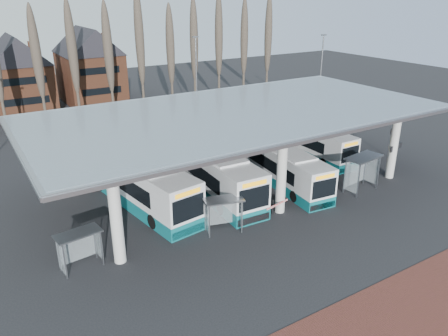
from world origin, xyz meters
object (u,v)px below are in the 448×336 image
shelter_1 (223,207)px  shelter_2 (361,165)px  bus_0 (137,181)px  bus_1 (210,170)px  bus_3 (307,140)px  shelter_0 (78,242)px  bus_2 (281,166)px

shelter_1 → shelter_2: 12.70m
bus_0 → bus_1: size_ratio=1.03×
bus_3 → shelter_0: bearing=-161.9°
bus_2 → shelter_1: 9.36m
bus_1 → bus_2: bus_1 is taller
bus_3 → shelter_1: 17.02m
bus_0 → shelter_2: bus_0 is taller
bus_1 → shelter_0: (-11.72, -5.31, 0.01)m
bus_1 → bus_3: (12.29, 2.28, -0.24)m
bus_3 → shelter_1: (-14.82, -8.35, 0.29)m
bus_3 → shelter_1: size_ratio=3.92×
bus_3 → shelter_0: (-24.01, -7.58, 0.25)m
bus_3 → shelter_2: bus_3 is taller
bus_0 → bus_3: bearing=-4.1°
bus_0 → shelter_0: bearing=-141.7°
bus_0 → shelter_2: size_ratio=4.03×
bus_2 → shelter_1: (-8.32, -4.29, 0.27)m
bus_2 → shelter_0: bearing=-162.7°
bus_0 → shelter_1: 7.76m
bus_0 → bus_2: bearing=-21.7°
shelter_0 → shelter_2: shelter_2 is taller
bus_0 → bus_3: (18.02, 1.28, -0.26)m
bus_0 → bus_2: size_ratio=1.17×
bus_1 → shelter_1: 6.59m
bus_1 → shelter_2: size_ratio=3.92×
shelter_2 → bus_3: bearing=68.8°
bus_0 → shelter_0: size_ratio=5.04×
bus_1 → shelter_0: bearing=-152.9°
shelter_0 → shelter_2: size_ratio=0.80×
bus_0 → shelter_0: bus_0 is taller
bus_1 → bus_3: size_ratio=1.17×
shelter_0 → shelter_2: bearing=-9.7°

